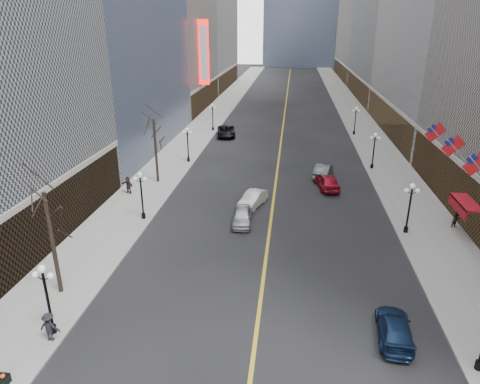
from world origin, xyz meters
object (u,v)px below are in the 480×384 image
(streetlamp_west_0, at_px, (46,293))
(car_nb_near, at_px, (242,216))
(streetlamp_west_1, at_px, (141,191))
(car_nb_far, at_px, (226,131))
(streetlamp_west_2, at_px, (188,141))
(streetlamp_east_2, at_px, (374,147))
(car_nb_mid, at_px, (253,199))
(car_sb_far, at_px, (323,170))
(streetlamp_east_3, at_px, (355,118))
(streetlamp_east_1, at_px, (410,203))
(car_sb_near, at_px, (394,328))
(streetlamp_west_3, at_px, (213,114))
(car_sb_mid, at_px, (327,181))

(streetlamp_west_0, distance_m, car_nb_near, 18.87)
(streetlamp_west_1, height_order, car_nb_far, streetlamp_west_1)
(streetlamp_west_2, distance_m, car_nb_far, 15.04)
(streetlamp_east_2, distance_m, car_nb_mid, 19.46)
(car_nb_far, bearing_deg, car_sb_far, -61.73)
(streetlamp_east_3, relative_size, car_nb_near, 1.03)
(streetlamp_east_1, distance_m, streetlamp_west_1, 23.60)
(car_nb_near, distance_m, car_nb_mid, 4.16)
(streetlamp_east_2, bearing_deg, car_sb_near, -96.90)
(streetlamp_east_2, xyz_separation_m, streetlamp_east_3, (0.00, 18.00, 0.00))
(streetlamp_east_1, distance_m, car_nb_far, 38.75)
(car_nb_far, bearing_deg, streetlamp_west_3, 119.69)
(streetlamp_east_3, relative_size, car_sb_mid, 0.91)
(car_sb_mid, distance_m, car_sb_far, 3.90)
(streetlamp_east_2, relative_size, streetlamp_west_2, 1.00)
(car_sb_mid, bearing_deg, car_sb_near, 85.05)
(streetlamp_east_3, relative_size, car_sb_far, 0.91)
(car_sb_near, bearing_deg, streetlamp_east_2, -91.95)
(streetlamp_west_1, xyz_separation_m, car_nb_mid, (9.80, 4.45, -2.16))
(car_nb_mid, xyz_separation_m, car_sb_near, (9.94, -18.32, -0.07))
(streetlamp_west_0, height_order, car_nb_mid, streetlamp_west_0)
(car_nb_mid, bearing_deg, streetlamp_east_3, 84.61)
(streetlamp_west_3, bearing_deg, car_nb_far, -50.26)
(streetlamp_west_0, bearing_deg, streetlamp_west_1, 90.00)
(car_nb_near, height_order, car_sb_far, car_sb_far)
(streetlamp_east_3, xyz_separation_m, car_nb_far, (-20.80, -3.37, -2.06))
(streetlamp_east_2, bearing_deg, streetlamp_east_1, -90.00)
(car_sb_near, bearing_deg, streetlamp_west_0, 11.10)
(streetlamp_east_2, distance_m, streetlamp_west_0, 41.39)
(car_sb_near, bearing_deg, streetlamp_east_1, -100.59)
(car_sb_mid, bearing_deg, car_nb_far, -66.74)
(car_nb_mid, relative_size, car_sb_mid, 0.90)
(car_sb_far, bearing_deg, streetlamp_west_3, -38.92)
(streetlamp_east_3, height_order, car_nb_near, streetlamp_east_3)
(streetlamp_west_1, relative_size, car_nb_far, 0.74)
(streetlamp_west_3, xyz_separation_m, car_sb_near, (19.74, -49.87, -2.23))
(streetlamp_west_3, distance_m, car_nb_far, 4.84)
(car_nb_near, height_order, car_sb_mid, car_sb_mid)
(car_sb_near, bearing_deg, streetlamp_west_3, -63.45)
(streetlamp_west_1, xyz_separation_m, car_nb_far, (2.80, 32.63, -2.06))
(streetlamp_east_2, xyz_separation_m, streetlamp_west_2, (-23.60, 0.00, 0.00))
(streetlamp_west_0, distance_m, streetlamp_west_1, 16.00)
(streetlamp_west_0, distance_m, streetlamp_west_3, 52.00)
(streetlamp_east_1, distance_m, streetlamp_east_3, 36.00)
(car_nb_near, bearing_deg, car_nb_mid, 78.45)
(car_nb_mid, height_order, car_sb_mid, car_sb_mid)
(car_nb_mid, xyz_separation_m, car_nb_far, (-7.00, 28.18, 0.10))
(car_sb_near, bearing_deg, streetlamp_west_2, -53.28)
(streetlamp_west_3, distance_m, car_sb_near, 53.68)
(streetlamp_west_2, bearing_deg, car_sb_mid, -23.51)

